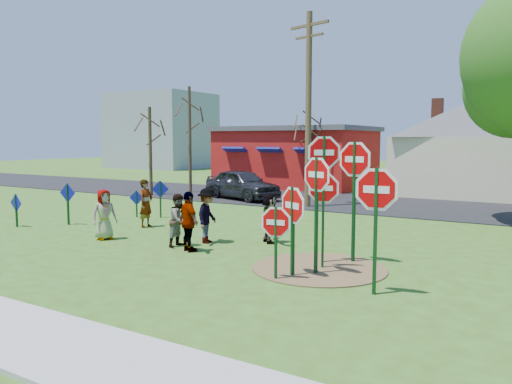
# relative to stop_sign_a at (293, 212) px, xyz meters

# --- Properties ---
(ground) EXTENTS (120.00, 120.00, 0.00)m
(ground) POSITION_rel_stop_sign_a_xyz_m (-4.24, 1.91, -1.46)
(ground) COLOR #355418
(ground) RESTS_ON ground
(road) EXTENTS (120.00, 7.50, 0.04)m
(road) POSITION_rel_stop_sign_a_xyz_m (-4.24, 13.41, -1.44)
(road) COLOR black
(road) RESTS_ON ground
(dirt_patch) EXTENTS (3.20, 3.20, 0.03)m
(dirt_patch) POSITION_rel_stop_sign_a_xyz_m (0.26, 0.91, -1.44)
(dirt_patch) COLOR brown
(dirt_patch) RESTS_ON ground
(red_building) EXTENTS (9.40, 7.69, 3.90)m
(red_building) POSITION_rel_stop_sign_a_xyz_m (-9.74, 19.90, 0.51)
(red_building) COLOR maroon
(red_building) RESTS_ON ground
(cream_house) EXTENTS (9.40, 9.40, 6.50)m
(cream_house) POSITION_rel_stop_sign_a_xyz_m (1.26, 19.91, 1.47)
(cream_house) COLOR beige
(cream_house) RESTS_ON ground
(distant_building) EXTENTS (10.00, 8.00, 8.00)m
(distant_building) POSITION_rel_stop_sign_a_xyz_m (-32.24, 31.91, 2.54)
(distant_building) COLOR #8C939E
(distant_building) RESTS_ON ground
(stop_sign_a) EXTENTS (1.02, 0.54, 2.17)m
(stop_sign_a) POSITION_rel_stop_sign_a_xyz_m (0.00, 0.00, 0.00)
(stop_sign_a) COLOR #103B19
(stop_sign_a) RESTS_ON ground
(stop_sign_b) EXTENTS (0.98, 0.53, 3.30)m
(stop_sign_b) POSITION_rel_stop_sign_a_xyz_m (0.09, 1.47, 0.96)
(stop_sign_b) COLOR #103B19
(stop_sign_b) RESTS_ON ground
(stop_sign_c) EXTENTS (1.01, 0.39, 2.82)m
(stop_sign_c) POSITION_rel_stop_sign_a_xyz_m (0.38, 0.43, 0.52)
(stop_sign_c) COLOR #103B19
(stop_sign_c) RESTS_ON ground
(stop_sign_d) EXTENTS (1.17, 0.23, 3.17)m
(stop_sign_d) POSITION_rel_stop_sign_a_xyz_m (0.72, 1.93, 0.84)
(stop_sign_d) COLOR #103B19
(stop_sign_d) RESTS_ON ground
(stop_sign_e) EXTENTS (0.93, 0.18, 1.74)m
(stop_sign_e) POSITION_rel_stop_sign_a_xyz_m (-0.19, -0.44, -0.30)
(stop_sign_e) COLOR #103B19
(stop_sign_e) RESTS_ON ground
(stop_sign_f) EXTENTS (1.15, 0.12, 2.67)m
(stop_sign_f) POSITION_rel_stop_sign_a_xyz_m (1.99, -0.35, 0.44)
(stop_sign_f) COLOR #103B19
(stop_sign_f) RESTS_ON ground
(stop_sign_g) EXTENTS (0.95, 0.35, 2.43)m
(stop_sign_g) POSITION_rel_stop_sign_a_xyz_m (0.31, 0.98, 0.23)
(stop_sign_g) COLOR #103B19
(stop_sign_g) RESTS_ON ground
(blue_diamond_a) EXTENTS (0.65, 0.06, 1.18)m
(blue_diamond_a) POSITION_rel_stop_sign_a_xyz_m (-11.22, 0.70, -0.74)
(blue_diamond_a) COLOR #103B19
(blue_diamond_a) RESTS_ON ground
(blue_diamond_b) EXTENTS (0.69, 0.12, 1.51)m
(blue_diamond_b) POSITION_rel_stop_sign_a_xyz_m (-10.02, 1.93, -0.52)
(blue_diamond_b) COLOR #103B19
(blue_diamond_b) RESTS_ON ground
(blue_diamond_c) EXTENTS (0.56, 0.21, 1.07)m
(blue_diamond_c) POSITION_rel_stop_sign_a_xyz_m (-9.17, 4.49, -0.80)
(blue_diamond_c) COLOR #103B19
(blue_diamond_c) RESTS_ON ground
(blue_diamond_d) EXTENTS (0.61, 0.35, 1.47)m
(blue_diamond_d) POSITION_rel_stop_sign_a_xyz_m (-8.29, 4.90, -0.54)
(blue_diamond_d) COLOR #103B19
(blue_diamond_d) RESTS_ON ground
(person_a) EXTENTS (0.73, 0.89, 1.55)m
(person_a) POSITION_rel_stop_sign_a_xyz_m (-6.84, 0.74, -0.68)
(person_a) COLOR #40559C
(person_a) RESTS_ON ground
(person_b) EXTENTS (0.46, 0.65, 1.68)m
(person_b) POSITION_rel_stop_sign_a_xyz_m (-7.28, 3.03, -0.62)
(person_b) COLOR #267D6F
(person_b) RESTS_ON ground
(person_c) EXTENTS (0.59, 0.75, 1.51)m
(person_c) POSITION_rel_stop_sign_a_xyz_m (-4.23, 1.17, -0.70)
(person_c) COLOR #97553C
(person_c) RESTS_ON ground
(person_d) EXTENTS (0.88, 1.19, 1.65)m
(person_d) POSITION_rel_stop_sign_a_xyz_m (-3.81, 1.95, -0.63)
(person_d) COLOR #323237
(person_d) RESTS_ON ground
(person_e) EXTENTS (1.05, 0.79, 1.66)m
(person_e) POSITION_rel_stop_sign_a_xyz_m (-3.55, 0.75, -0.63)
(person_e) COLOR #4E3159
(person_e) RESTS_ON ground
(person_f) EXTENTS (1.31, 1.27, 1.50)m
(person_f) POSITION_rel_stop_sign_a_xyz_m (-2.25, 2.91, -0.71)
(person_f) COLOR #1D4A27
(person_f) RESTS_ON ground
(suv) EXTENTS (4.82, 3.09, 1.53)m
(suv) POSITION_rel_stop_sign_a_xyz_m (-8.72, 11.54, -0.65)
(suv) COLOR #2E2F33
(suv) RESTS_ON road
(utility_pole) EXTENTS (2.07, 0.67, 8.64)m
(utility_pole) POSITION_rel_stop_sign_a_xyz_m (-4.64, 10.68, 3.09)
(utility_pole) COLOR #4C3823
(utility_pole) RESTS_ON ground
(bare_tree_west) EXTENTS (1.80, 1.80, 6.08)m
(bare_tree_west) POSITION_rel_stop_sign_a_xyz_m (-13.15, 12.89, 2.47)
(bare_tree_west) COLOR #382819
(bare_tree_west) RESTS_ON ground
(bare_tree_east) EXTENTS (1.80, 1.80, 4.08)m
(bare_tree_east) POSITION_rel_stop_sign_a_xyz_m (-7.23, 16.03, 1.18)
(bare_tree_east) COLOR #382819
(bare_tree_east) RESTS_ON ground
(bare_tree_mid) EXTENTS (1.80, 1.80, 4.82)m
(bare_tree_mid) POSITION_rel_stop_sign_a_xyz_m (-13.98, 10.51, 1.66)
(bare_tree_mid) COLOR #382819
(bare_tree_mid) RESTS_ON ground
(bare_tree_extra) EXTENTS (1.80, 1.80, 5.08)m
(bare_tree_extra) POSITION_rel_stop_sign_a_xyz_m (-7.11, 15.83, 1.83)
(bare_tree_extra) COLOR #382819
(bare_tree_extra) RESTS_ON ground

